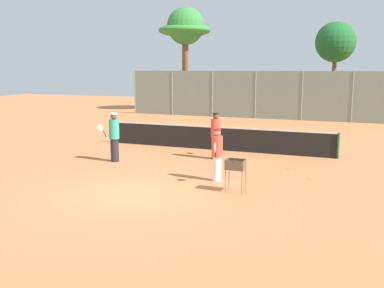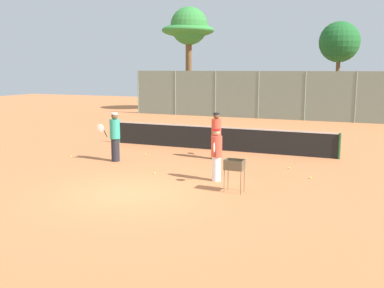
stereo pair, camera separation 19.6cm
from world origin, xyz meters
TOP-DOWN VIEW (x-y plane):
  - ground_plane at (0.00, 0.00)m, footprint 80.00×80.00m
  - tennis_net at (0.00, 7.71)m, footprint 10.52×0.10m
  - back_fence at (0.00, 21.07)m, footprint 23.53×0.08m
  - tree_0 at (-8.59, 24.32)m, footprint 3.13×3.13m
  - tree_1 at (-8.81, 24.63)m, footprint 4.44×4.44m
  - tree_2 at (3.29, 26.54)m, footprint 3.17×3.17m
  - player_white_outfit at (1.83, 2.39)m, footprint 0.36×0.90m
  - player_red_cap at (0.60, 5.77)m, footprint 0.39×0.95m
  - player_yellow_shirt at (-2.94, 3.81)m, footprint 0.93×0.45m
  - ball_cart at (2.78, 1.32)m, footprint 0.56×0.41m
  - tennis_ball_0 at (4.63, 3.90)m, footprint 0.07×0.07m
  - tennis_ball_1 at (-2.46, 5.38)m, footprint 0.07×0.07m
  - tennis_ball_2 at (-0.48, 2.43)m, footprint 0.07×0.07m
  - tennis_ball_3 at (3.69, 5.13)m, footprint 0.07×0.07m
  - tennis_ball_4 at (-5.10, 3.79)m, footprint 0.07×0.07m
  - parked_car at (1.82, 23.16)m, footprint 4.20×1.70m

SIDE VIEW (x-z plane):
  - ground_plane at x=0.00m, z-range 0.00..0.00m
  - tennis_ball_0 at x=4.63m, z-range 0.00..0.07m
  - tennis_ball_1 at x=-2.46m, z-range 0.00..0.07m
  - tennis_ball_2 at x=-0.48m, z-range 0.00..0.07m
  - tennis_ball_3 at x=3.69m, z-range 0.00..0.07m
  - tennis_ball_4 at x=-5.10m, z-range 0.00..0.07m
  - tennis_net at x=0.00m, z-range 0.02..1.09m
  - parked_car at x=1.82m, z-range -0.14..1.46m
  - ball_cart at x=2.78m, z-range 0.26..1.25m
  - player_white_outfit at x=1.83m, z-range 0.03..1.76m
  - player_red_cap at x=0.60m, z-range 0.03..1.92m
  - player_yellow_shirt at x=-2.94m, z-range 0.04..1.97m
  - back_fence at x=0.00m, z-range 0.00..3.46m
  - tree_2 at x=3.29m, z-range 2.00..9.27m
  - tree_1 at x=-8.81m, z-range 2.94..10.30m
  - tree_0 at x=-8.59m, z-range 2.62..11.32m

